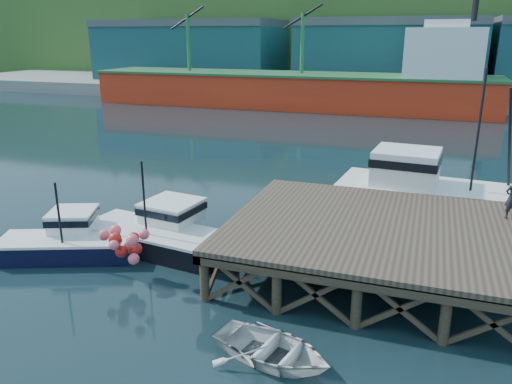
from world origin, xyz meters
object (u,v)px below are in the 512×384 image
at_px(trawler, 452,196).
at_px(boat_navy, 69,240).
at_px(boat_black, 161,232).
at_px(dinghy, 272,349).

bearing_deg(trawler, boat_navy, -145.14).
xyz_separation_m(boat_navy, boat_black, (3.53, 2.11, 0.07)).
bearing_deg(boat_navy, dinghy, -42.98).
height_order(boat_black, trawler, trawler).
height_order(boat_navy, boat_black, boat_black).
bearing_deg(dinghy, boat_navy, 81.31).
bearing_deg(trawler, boat_black, -145.37).
relative_size(boat_navy, boat_black, 0.85).
height_order(boat_navy, dinghy, boat_navy).
bearing_deg(boat_black, trawler, 37.34).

